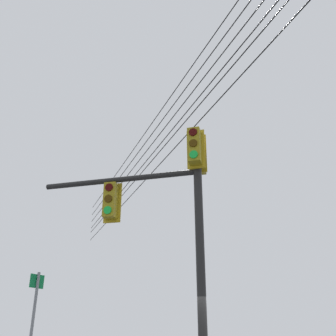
% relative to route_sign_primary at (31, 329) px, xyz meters
% --- Properties ---
extents(signal_mast_assembly, '(4.26, 1.21, 6.50)m').
position_rel_route_sign_primary_xyz_m(signal_mast_assembly, '(3.33, -0.56, 2.67)').
color(signal_mast_assembly, black).
rests_on(signal_mast_assembly, ground).
extents(route_sign_primary, '(0.23, 0.34, 3.19)m').
position_rel_route_sign_primary_xyz_m(route_sign_primary, '(0.00, 0.00, 0.00)').
color(route_sign_primary, slate).
rests_on(route_sign_primary, ground).
extents(overhead_wire_span, '(11.65, 23.96, 2.73)m').
position_rel_route_sign_primary_xyz_m(overhead_wire_span, '(3.42, 0.43, 5.83)').
color(overhead_wire_span, black).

